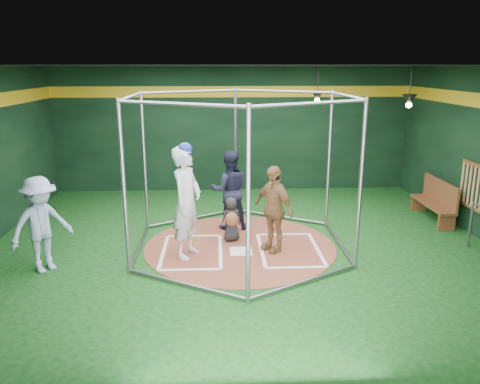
{
  "coord_description": "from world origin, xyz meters",
  "views": [
    {
      "loc": [
        -0.44,
        -8.74,
        3.49
      ],
      "look_at": [
        0.0,
        0.1,
        1.1
      ],
      "focal_mm": 35.0,
      "sensor_mm": 36.0,
      "label": 1
    }
  ],
  "objects_px": {
    "batter_figure": "(187,201)",
    "umpire": "(230,190)",
    "visitor_leopard": "(273,209)",
    "dugout_bench": "(436,200)"
  },
  "relations": [
    {
      "from": "visitor_leopard",
      "to": "umpire",
      "type": "relative_size",
      "value": 0.97
    },
    {
      "from": "visitor_leopard",
      "to": "umpire",
      "type": "bearing_deg",
      "value": 173.86
    },
    {
      "from": "dugout_bench",
      "to": "visitor_leopard",
      "type": "bearing_deg",
      "value": -157.33
    },
    {
      "from": "batter_figure",
      "to": "umpire",
      "type": "height_order",
      "value": "batter_figure"
    },
    {
      "from": "batter_figure",
      "to": "dugout_bench",
      "type": "xyz_separation_m",
      "value": [
        5.64,
        1.87,
        -0.59
      ]
    },
    {
      "from": "batter_figure",
      "to": "umpire",
      "type": "distance_m",
      "value": 1.75
    },
    {
      "from": "batter_figure",
      "to": "visitor_leopard",
      "type": "xyz_separation_m",
      "value": [
        1.63,
        0.2,
        -0.23
      ]
    },
    {
      "from": "visitor_leopard",
      "to": "umpire",
      "type": "xyz_separation_m",
      "value": [
        -0.8,
        1.33,
        0.03
      ]
    },
    {
      "from": "visitor_leopard",
      "to": "dugout_bench",
      "type": "distance_m",
      "value": 4.36
    },
    {
      "from": "visitor_leopard",
      "to": "dugout_bench",
      "type": "xyz_separation_m",
      "value": [
        4.01,
        1.67,
        -0.36
      ]
    }
  ]
}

